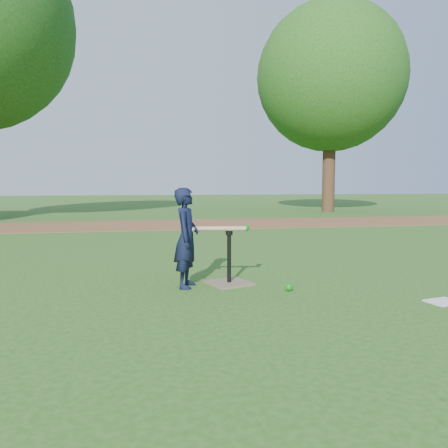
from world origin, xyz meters
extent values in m
plane|color=#285116|center=(0.00, 0.00, 0.00)|extent=(80.00, 80.00, 0.00)
cube|color=brown|center=(0.00, 7.50, 0.01)|extent=(24.00, 3.00, 0.01)
imported|color=black|center=(-0.48, 0.17, 0.54)|extent=(0.36, 0.45, 1.08)
sphere|color=#0B7F14|center=(0.56, -0.22, 0.04)|extent=(0.08, 0.08, 0.08)
cube|color=silver|center=(1.85, -0.91, 0.01)|extent=(0.34, 0.29, 0.01)
cube|color=#76604B|center=(0.00, 0.22, 0.01)|extent=(0.55, 0.55, 0.02)
cylinder|color=black|center=(0.00, 0.22, 0.30)|extent=(0.05, 0.05, 0.55)
cylinder|color=black|center=(0.00, 0.22, 0.58)|extent=(0.08, 0.08, 0.06)
cylinder|color=tan|center=(-0.12, 0.20, 0.63)|extent=(0.60, 0.14, 0.05)
sphere|color=tan|center=(-0.42, 0.16, 0.63)|extent=(0.06, 0.06, 0.06)
sphere|color=#0B7F14|center=(0.21, 0.29, 0.62)|extent=(0.08, 0.08, 0.08)
cylinder|color=#382316|center=(6.50, 12.00, 1.71)|extent=(0.50, 0.50, 3.42)
sphere|color=#285B19|center=(6.50, 12.00, 5.30)|extent=(5.80, 5.80, 5.80)
camera|label=1|loc=(-0.97, -4.50, 1.12)|focal=35.00mm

